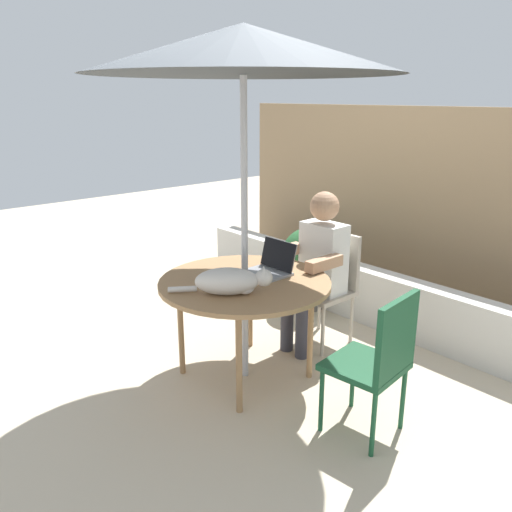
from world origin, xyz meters
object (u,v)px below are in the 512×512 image
Objects in this scene: chair_occupied at (330,279)px; cat at (231,281)px; patio_table at (245,287)px; chair_empty at (379,356)px; potted_plant_near_fence at (308,262)px; person_seated at (317,263)px; laptop at (273,263)px; patio_umbrella at (243,50)px.

cat is at bearing -83.00° from chair_occupied.
patio_table is at bearing -90.00° from chair_occupied.
patio_table is at bearing -173.41° from chair_empty.
cat reaches higher than chair_empty.
potted_plant_near_fence is at bearing 144.60° from chair_empty.
person_seated is 0.46m from laptop.
potted_plant_near_fence is at bearing 120.04° from laptop.
chair_occupied is at bearing 89.60° from laptop.
cat is (0.13, -1.10, 0.28)m from chair_occupied.
patio_umbrella is at bearing 0.00° from patio_table.
chair_empty reaches higher than patio_table.
chair_empty is (1.01, -0.76, 0.00)m from chair_occupied.
chair_occupied is 1.26m from chair_empty.
potted_plant_near_fence is at bearing 114.73° from patio_table.
chair_empty is at bearing -35.40° from potted_plant_near_fence.
laptop reaches higher than cat.
person_seated is at bearing -90.00° from chair_occupied.
person_seated reaches higher than potted_plant_near_fence.
cat is at bearing -74.01° from laptop.
patio_umbrella reaches higher than cat.
cat is (0.13, -0.22, -1.36)m from patio_umbrella.
laptop is at bearing 90.94° from patio_table.
chair_occupied is (0.00, 0.87, -1.64)m from patio_umbrella.
patio_umbrella is 7.54× the size of laptop.
patio_umbrella is 1.89× the size of person_seated.
patio_umbrella is 4.50× the size of cat.
person_seated is (-0.00, 0.72, -1.47)m from patio_umbrella.
patio_table is at bearing -89.06° from laptop.
patio_table is 3.79× the size of laptop.
laptop is (-1.02, 0.14, 0.26)m from chair_empty.
laptop reaches higher than chair_occupied.
person_seated is at bearing 90.00° from patio_table.
chair_empty is at bearing 6.59° from patio_table.
patio_table is at bearing -65.27° from potted_plant_near_fence.
cat reaches higher than patio_table.
person_seated is at bearing 149.44° from chair_empty.
cat is 1.67m from potted_plant_near_fence.
patio_table is at bearing 121.05° from cat.
patio_table is 0.28m from laptop.
patio_umbrella is 1.86m from chair_occupied.
patio_umbrella is at bearing 121.05° from cat.
person_seated is 0.82m from potted_plant_near_fence.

